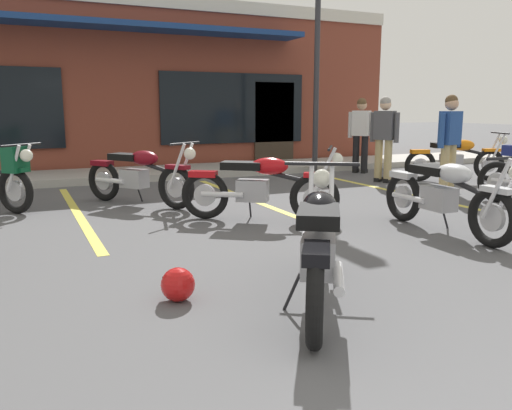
{
  "coord_description": "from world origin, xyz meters",
  "views": [
    {
      "loc": [
        -2.04,
        -0.43,
        1.44
      ],
      "look_at": [
        -0.03,
        3.96,
        0.55
      ],
      "focal_mm": 36.7,
      "sensor_mm": 36.0,
      "label": 1
    }
  ],
  "objects_px": {
    "motorcycle_black_cruiser": "(139,175)",
    "motorcycle_cream_vintage": "(260,186)",
    "motorcycle_foreground_classic": "(319,243)",
    "motorcycle_blue_standard": "(445,194)",
    "helmet_on_pavement": "(178,284)",
    "parking_lot_lamp_post": "(320,11)",
    "person_in_black_shirt": "(384,134)",
    "motorcycle_silver_naked": "(456,158)",
    "person_in_shorts_foreground": "(450,138)",
    "person_near_building": "(361,131)"
  },
  "relations": [
    {
      "from": "motorcycle_silver_naked",
      "to": "helmet_on_pavement",
      "type": "distance_m",
      "value": 8.17
    },
    {
      "from": "motorcycle_black_cruiser",
      "to": "motorcycle_foreground_classic",
      "type": "bearing_deg",
      "value": -85.93
    },
    {
      "from": "person_in_shorts_foreground",
      "to": "parking_lot_lamp_post",
      "type": "distance_m",
      "value": 4.14
    },
    {
      "from": "person_in_shorts_foreground",
      "to": "motorcycle_silver_naked",
      "type": "bearing_deg",
      "value": 40.19
    },
    {
      "from": "person_near_building",
      "to": "parking_lot_lamp_post",
      "type": "xyz_separation_m",
      "value": [
        -1.02,
        0.18,
        2.53
      ]
    },
    {
      "from": "parking_lot_lamp_post",
      "to": "person_in_black_shirt",
      "type": "bearing_deg",
      "value": -72.12
    },
    {
      "from": "motorcycle_blue_standard",
      "to": "parking_lot_lamp_post",
      "type": "bearing_deg",
      "value": 73.87
    },
    {
      "from": "motorcycle_blue_standard",
      "to": "person_in_shorts_foreground",
      "type": "bearing_deg",
      "value": 45.05
    },
    {
      "from": "motorcycle_foreground_classic",
      "to": "motorcycle_blue_standard",
      "type": "height_order",
      "value": "same"
    },
    {
      "from": "helmet_on_pavement",
      "to": "person_in_shorts_foreground",
      "type": "bearing_deg",
      "value": 28.42
    },
    {
      "from": "motorcycle_foreground_classic",
      "to": "motorcycle_silver_naked",
      "type": "xyz_separation_m",
      "value": [
        6.06,
        4.68,
        0.0
      ]
    },
    {
      "from": "motorcycle_foreground_classic",
      "to": "motorcycle_silver_naked",
      "type": "height_order",
      "value": "same"
    },
    {
      "from": "motorcycle_blue_standard",
      "to": "helmet_on_pavement",
      "type": "xyz_separation_m",
      "value": [
        -3.45,
        -0.84,
        -0.33
      ]
    },
    {
      "from": "motorcycle_black_cruiser",
      "to": "person_near_building",
      "type": "height_order",
      "value": "person_near_building"
    },
    {
      "from": "motorcycle_silver_naked",
      "to": "motorcycle_cream_vintage",
      "type": "xyz_separation_m",
      "value": [
        -5.22,
        -1.85,
        0.0
      ]
    },
    {
      "from": "motorcycle_black_cruiser",
      "to": "motorcycle_cream_vintage",
      "type": "xyz_separation_m",
      "value": [
        1.17,
        -1.81,
        0.0
      ]
    },
    {
      "from": "parking_lot_lamp_post",
      "to": "motorcycle_cream_vintage",
      "type": "bearing_deg",
      "value": -129.38
    },
    {
      "from": "person_in_black_shirt",
      "to": "parking_lot_lamp_post",
      "type": "bearing_deg",
      "value": 107.88
    },
    {
      "from": "person_in_black_shirt",
      "to": "person_near_building",
      "type": "xyz_separation_m",
      "value": [
        0.49,
        1.45,
        0.0
      ]
    },
    {
      "from": "motorcycle_foreground_classic",
      "to": "motorcycle_black_cruiser",
      "type": "distance_m",
      "value": 4.64
    },
    {
      "from": "motorcycle_cream_vintage",
      "to": "helmet_on_pavement",
      "type": "xyz_separation_m",
      "value": [
        -1.79,
        -2.34,
        -0.33
      ]
    },
    {
      "from": "motorcycle_blue_standard",
      "to": "person_in_black_shirt",
      "type": "bearing_deg",
      "value": 61.16
    },
    {
      "from": "motorcycle_blue_standard",
      "to": "motorcycle_black_cruiser",
      "type": "bearing_deg",
      "value": 130.59
    },
    {
      "from": "motorcycle_silver_naked",
      "to": "person_in_shorts_foreground",
      "type": "distance_m",
      "value": 1.81
    },
    {
      "from": "person_in_shorts_foreground",
      "to": "helmet_on_pavement",
      "type": "height_order",
      "value": "person_in_shorts_foreground"
    },
    {
      "from": "motorcycle_foreground_classic",
      "to": "person_in_black_shirt",
      "type": "xyz_separation_m",
      "value": [
        4.61,
        5.14,
        0.49
      ]
    },
    {
      "from": "motorcycle_cream_vintage",
      "to": "person_in_black_shirt",
      "type": "bearing_deg",
      "value": 31.59
    },
    {
      "from": "motorcycle_silver_naked",
      "to": "motorcycle_foreground_classic",
      "type": "bearing_deg",
      "value": -142.37
    },
    {
      "from": "motorcycle_blue_standard",
      "to": "person_in_shorts_foreground",
      "type": "height_order",
      "value": "person_in_shorts_foreground"
    },
    {
      "from": "motorcycle_foreground_classic",
      "to": "person_near_building",
      "type": "relative_size",
      "value": 1.11
    },
    {
      "from": "motorcycle_silver_naked",
      "to": "person_near_building",
      "type": "height_order",
      "value": "person_near_building"
    },
    {
      "from": "motorcycle_silver_naked",
      "to": "motorcycle_cream_vintage",
      "type": "bearing_deg",
      "value": -160.47
    },
    {
      "from": "motorcycle_blue_standard",
      "to": "person_in_shorts_foreground",
      "type": "relative_size",
      "value": 1.26
    },
    {
      "from": "motorcycle_silver_naked",
      "to": "person_in_black_shirt",
      "type": "distance_m",
      "value": 1.6
    },
    {
      "from": "motorcycle_black_cruiser",
      "to": "parking_lot_lamp_post",
      "type": "xyz_separation_m",
      "value": [
        4.41,
        2.14,
        3.01
      ]
    },
    {
      "from": "motorcycle_foreground_classic",
      "to": "motorcycle_black_cruiser",
      "type": "relative_size",
      "value": 1.02
    },
    {
      "from": "motorcycle_cream_vintage",
      "to": "person_in_black_shirt",
      "type": "xyz_separation_m",
      "value": [
        3.77,
        2.32,
        0.49
      ]
    },
    {
      "from": "motorcycle_blue_standard",
      "to": "person_near_building",
      "type": "xyz_separation_m",
      "value": [
        2.59,
        5.27,
        0.49
      ]
    },
    {
      "from": "motorcycle_foreground_classic",
      "to": "parking_lot_lamp_post",
      "type": "distance_m",
      "value": 8.46
    },
    {
      "from": "motorcycle_black_cruiser",
      "to": "helmet_on_pavement",
      "type": "height_order",
      "value": "motorcycle_black_cruiser"
    },
    {
      "from": "helmet_on_pavement",
      "to": "motorcycle_foreground_classic",
      "type": "bearing_deg",
      "value": -27.02
    },
    {
      "from": "motorcycle_foreground_classic",
      "to": "motorcycle_silver_naked",
      "type": "distance_m",
      "value": 7.66
    },
    {
      "from": "motorcycle_silver_naked",
      "to": "person_in_black_shirt",
      "type": "xyz_separation_m",
      "value": [
        -1.45,
        0.46,
        0.49
      ]
    },
    {
      "from": "helmet_on_pavement",
      "to": "motorcycle_silver_naked",
      "type": "bearing_deg",
      "value": 30.91
    },
    {
      "from": "motorcycle_black_cruiser",
      "to": "person_in_shorts_foreground",
      "type": "xyz_separation_m",
      "value": [
        5.06,
        -1.08,
        0.49
      ]
    },
    {
      "from": "person_near_building",
      "to": "helmet_on_pavement",
      "type": "bearing_deg",
      "value": -134.69
    },
    {
      "from": "motorcycle_foreground_classic",
      "to": "person_in_shorts_foreground",
      "type": "bearing_deg",
      "value": 36.88
    },
    {
      "from": "person_in_black_shirt",
      "to": "person_near_building",
      "type": "distance_m",
      "value": 1.53
    },
    {
      "from": "motorcycle_cream_vintage",
      "to": "parking_lot_lamp_post",
      "type": "height_order",
      "value": "parking_lot_lamp_post"
    },
    {
      "from": "person_in_shorts_foreground",
      "to": "motorcycle_black_cruiser",
      "type": "bearing_deg",
      "value": 167.99
    }
  ]
}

